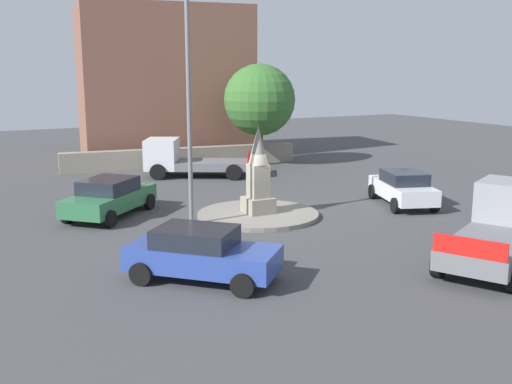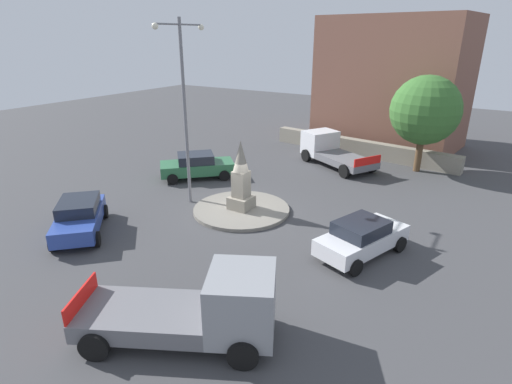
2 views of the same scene
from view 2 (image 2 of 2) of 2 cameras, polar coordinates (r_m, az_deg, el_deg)
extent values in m
plane|color=#424244|center=(20.15, -2.06, -2.71)|extent=(80.00, 80.00, 0.00)
cylinder|color=gray|center=(20.12, -2.07, -2.49)|extent=(4.77, 4.77, 0.17)
cube|color=gray|center=(19.96, -2.08, -1.46)|extent=(1.06, 1.06, 0.61)
cube|color=gray|center=(19.61, -2.12, 1.13)|extent=(0.70, 0.70, 1.31)
cone|color=gray|center=(19.17, -2.17, 5.08)|extent=(0.77, 0.77, 1.50)
cylinder|color=slate|center=(20.26, -9.96, 10.42)|extent=(0.16, 0.16, 8.95)
cylinder|color=slate|center=(20.49, -9.24, 22.29)|extent=(1.51, 0.08, 0.08)
cylinder|color=slate|center=(19.37, -12.39, 22.17)|extent=(1.51, 0.08, 0.08)
sphere|color=#F2EACC|center=(21.07, -7.77, 22.06)|extent=(0.28, 0.28, 0.28)
sphere|color=#F2EACC|center=(18.83, -14.08, 21.77)|extent=(0.28, 0.28, 0.28)
cube|color=#2D479E|center=(19.34, -23.64, -3.56)|extent=(4.11, 4.13, 0.66)
cube|color=#1E232D|center=(19.31, -23.79, -1.74)|extent=(2.60, 2.60, 0.51)
cylinder|color=black|center=(18.03, -21.54, -6.21)|extent=(0.61, 0.61, 0.64)
cylinder|color=black|center=(18.39, -26.82, -6.52)|extent=(0.61, 0.61, 0.64)
cylinder|color=black|center=(20.62, -20.55, -2.58)|extent=(0.61, 0.61, 0.64)
cylinder|color=black|center=(20.94, -25.17, -2.93)|extent=(0.61, 0.61, 0.64)
cube|color=silver|center=(16.58, 14.75, -6.53)|extent=(4.34, 2.88, 0.65)
cube|color=#1E232D|center=(16.22, 14.63, -4.87)|extent=(2.34, 2.08, 0.51)
cylinder|color=black|center=(18.19, 15.29, -5.16)|extent=(0.68, 0.42, 0.64)
cylinder|color=black|center=(17.40, 19.65, -6.95)|extent=(0.68, 0.42, 0.64)
cylinder|color=black|center=(16.21, 9.25, -8.06)|extent=(0.68, 0.42, 0.64)
cylinder|color=black|center=(15.32, 13.86, -10.31)|extent=(0.68, 0.42, 0.64)
cube|color=#2D6B42|center=(24.92, -8.30, 3.44)|extent=(4.37, 4.38, 0.66)
cube|color=#1E232D|center=(24.74, -8.53, 4.75)|extent=(2.67, 2.67, 0.54)
cylinder|color=black|center=(24.10, -11.69, 1.77)|extent=(0.61, 0.61, 0.64)
cylinder|color=black|center=(25.83, -11.81, 3.08)|extent=(0.61, 0.61, 0.64)
cylinder|color=black|center=(24.31, -4.48, 2.33)|extent=(0.61, 0.61, 0.64)
cylinder|color=black|center=(26.03, -5.08, 3.60)|extent=(0.61, 0.61, 0.64)
cube|color=gray|center=(11.51, -2.03, -15.29)|extent=(2.59, 2.52, 1.82)
cube|color=slate|center=(12.47, -15.31, -16.53)|extent=(3.48, 4.22, 0.55)
cube|color=red|center=(12.87, -23.48, -13.52)|extent=(1.71, 0.93, 0.50)
cylinder|color=black|center=(12.83, -0.86, -15.97)|extent=(0.64, 0.87, 0.84)
cylinder|color=black|center=(11.33, -1.86, -21.99)|extent=(0.64, 0.87, 0.84)
cylinder|color=black|center=(13.72, -18.25, -14.41)|extent=(0.64, 0.87, 0.84)
cylinder|color=black|center=(12.33, -21.81, -19.56)|extent=(0.64, 0.87, 0.84)
cube|color=silver|center=(28.65, 9.03, 6.94)|extent=(2.71, 2.48, 1.60)
cube|color=slate|center=(26.78, 12.57, 4.38)|extent=(3.78, 4.46, 0.43)
cube|color=red|center=(25.33, 15.48, 4.24)|extent=(1.88, 1.06, 0.50)
cylinder|color=black|center=(28.25, 7.11, 5.15)|extent=(0.65, 0.87, 0.84)
cylinder|color=black|center=(29.56, 10.58, 5.68)|extent=(0.65, 0.87, 0.84)
cylinder|color=black|center=(25.31, 12.39, 2.90)|extent=(0.65, 0.87, 0.84)
cylinder|color=black|center=(26.77, 15.94, 3.58)|extent=(0.65, 0.87, 0.84)
cube|color=gray|center=(30.39, 14.44, 6.08)|extent=(2.44, 13.91, 1.13)
cube|color=brown|center=(33.86, 18.65, 14.46)|extent=(7.54, 11.25, 9.58)
cylinder|color=brown|center=(27.78, 22.01, 5.17)|extent=(0.42, 0.42, 2.42)
sphere|color=#386B2D|center=(27.23, 22.79, 10.60)|extent=(4.22, 4.22, 4.22)
camera|label=1|loc=(21.78, -70.68, 0.48)|focal=42.24mm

